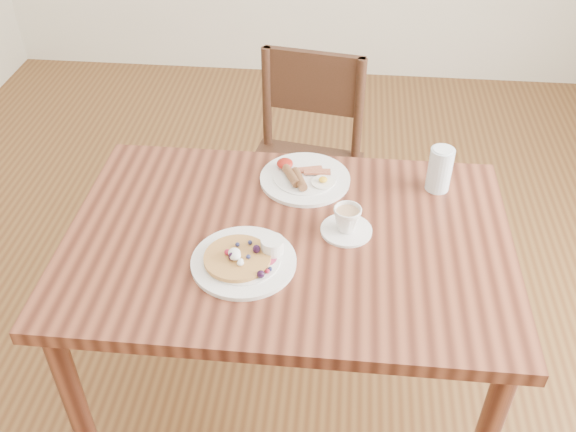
% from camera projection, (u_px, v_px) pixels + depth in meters
% --- Properties ---
extents(ground, '(5.00, 5.00, 0.00)m').
position_uv_depth(ground, '(288.00, 402.00, 2.19)').
color(ground, brown).
rests_on(ground, ground).
extents(dining_table, '(1.20, 0.80, 0.75)m').
position_uv_depth(dining_table, '(288.00, 263.00, 1.78)').
color(dining_table, brown).
rests_on(dining_table, ground).
extents(chair_far, '(0.48, 0.48, 0.88)m').
position_uv_depth(chair_far, '(303.00, 161.00, 2.46)').
color(chair_far, '#3E1F16').
rests_on(chair_far, ground).
extents(pancake_plate, '(0.27, 0.27, 0.06)m').
position_uv_depth(pancake_plate, '(245.00, 259.00, 1.63)').
color(pancake_plate, white).
rests_on(pancake_plate, dining_table).
extents(breakfast_plate, '(0.27, 0.27, 0.04)m').
position_uv_depth(breakfast_plate, '(304.00, 178.00, 1.91)').
color(breakfast_plate, white).
rests_on(breakfast_plate, dining_table).
extents(teacup_saucer, '(0.14, 0.14, 0.08)m').
position_uv_depth(teacup_saucer, '(347.00, 222.00, 1.72)').
color(teacup_saucer, white).
rests_on(teacup_saucer, dining_table).
extents(water_glass, '(0.07, 0.07, 0.13)m').
position_uv_depth(water_glass, '(440.00, 169.00, 1.85)').
color(water_glass, silver).
rests_on(water_glass, dining_table).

